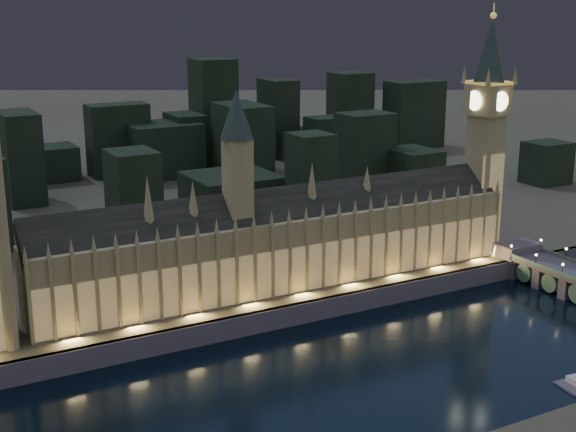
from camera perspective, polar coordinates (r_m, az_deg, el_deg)
ground_plane at (r=269.81m, az=4.80°, el=-10.66°), size 2000.00×2000.00×0.00m
north_bank at (r=742.68m, az=-18.04°, el=5.63°), size 2000.00×960.00×8.00m
embankment_wall at (r=300.10m, az=0.46°, el=-7.02°), size 2000.00×2.50×8.00m
palace_of_westminster at (r=312.78m, az=-0.33°, el=-1.74°), size 202.00×21.89×78.00m
elizabeth_tower at (r=362.41m, az=13.97°, el=6.90°), size 18.00×18.00×107.70m
city_backdrop at (r=485.68m, az=-8.34°, el=4.61°), size 439.33×215.63×72.36m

